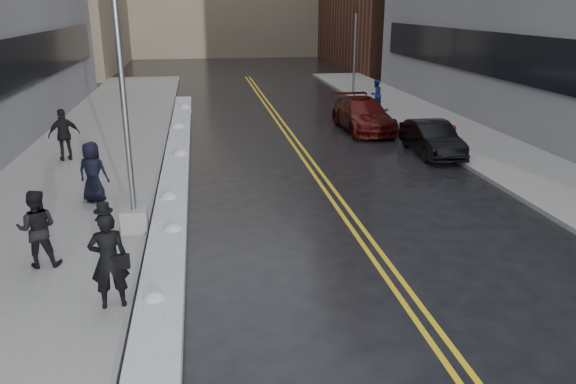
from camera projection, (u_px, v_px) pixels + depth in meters
name	position (u px, v px, depth m)	size (l,w,h in m)	color
ground	(272.00, 260.00, 13.15)	(160.00, 160.00, 0.00)	black
sidewalk_west	(91.00, 158.00, 21.64)	(5.50, 50.00, 0.15)	gray
sidewalk_east	(474.00, 143.00, 23.97)	(4.00, 50.00, 0.15)	gray
lane_line_left	(298.00, 151.00, 22.86)	(0.12, 50.00, 0.01)	gold
lane_line_right	(305.00, 151.00, 22.91)	(0.12, 50.00, 0.01)	gold
snow_ridge	(176.00, 166.00, 20.23)	(0.90, 30.00, 0.34)	silver
lamppost	(127.00, 141.00, 13.73)	(0.65, 0.65, 7.62)	gray
fire_hydrant	(453.00, 133.00, 23.67)	(0.26, 0.26, 0.73)	maroon
traffic_signal	(355.00, 42.00, 35.80)	(0.16, 0.20, 6.00)	gray
pedestrian_fedora	(109.00, 260.00, 10.57)	(0.71, 0.47, 1.95)	black
pedestrian_b	(37.00, 229.00, 12.29)	(0.86, 0.67, 1.77)	black
pedestrian_c	(93.00, 172.00, 16.37)	(0.88, 0.57, 1.80)	black
pedestrian_d	(64.00, 135.00, 20.74)	(1.13, 0.47, 1.93)	black
pedestrian_east	(376.00, 94.00, 31.15)	(0.78, 0.60, 1.60)	navy
car_black	(432.00, 138.00, 22.16)	(1.40, 4.02, 1.33)	black
car_maroon	(363.00, 115.00, 26.50)	(2.09, 5.15, 1.49)	#3D0B09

